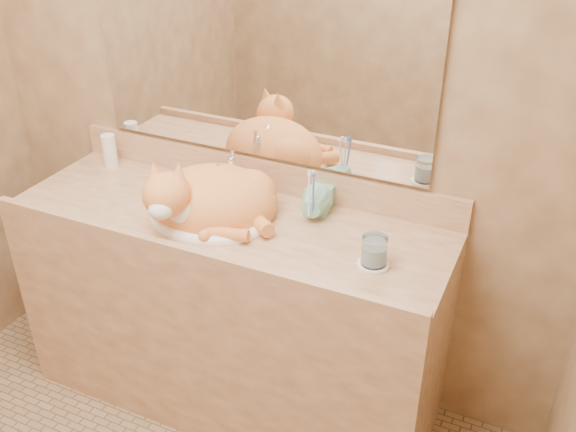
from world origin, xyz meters
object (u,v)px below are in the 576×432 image
at_px(vanity_counter, 231,313).
at_px(sink_basin, 209,201).
at_px(toothbrush_cup, 311,211).
at_px(cat, 207,197).
at_px(soap_dispenser, 314,195).
at_px(water_glass, 374,251).

height_order(vanity_counter, sink_basin, sink_basin).
relative_size(vanity_counter, toothbrush_cup, 14.22).
xyz_separation_m(vanity_counter, toothbrush_cup, (0.29, 0.09, 0.48)).
relative_size(vanity_counter, sink_basin, 3.62).
distance_m(cat, toothbrush_cup, 0.36).
bearing_deg(cat, toothbrush_cup, -5.50).
xyz_separation_m(vanity_counter, soap_dispenser, (0.28, 0.13, 0.52)).
height_order(vanity_counter, water_glass, water_glass).
height_order(vanity_counter, toothbrush_cup, toothbrush_cup).
bearing_deg(cat, soap_dispenser, 1.72).
bearing_deg(soap_dispenser, sink_basin, -158.47).
xyz_separation_m(soap_dispenser, toothbrush_cup, (0.01, -0.05, -0.04)).
bearing_deg(toothbrush_cup, cat, -162.48).
bearing_deg(toothbrush_cup, water_glass, -28.60).
xyz_separation_m(sink_basin, toothbrush_cup, (0.34, 0.11, -0.02)).
xyz_separation_m(cat, water_glass, (0.63, -0.04, -0.02)).
height_order(toothbrush_cup, water_glass, same).
bearing_deg(toothbrush_cup, soap_dispenser, 101.16).
bearing_deg(sink_basin, vanity_counter, 30.21).
height_order(cat, soap_dispenser, cat).
height_order(vanity_counter, soap_dispenser, soap_dispenser).
bearing_deg(water_glass, cat, 176.14).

